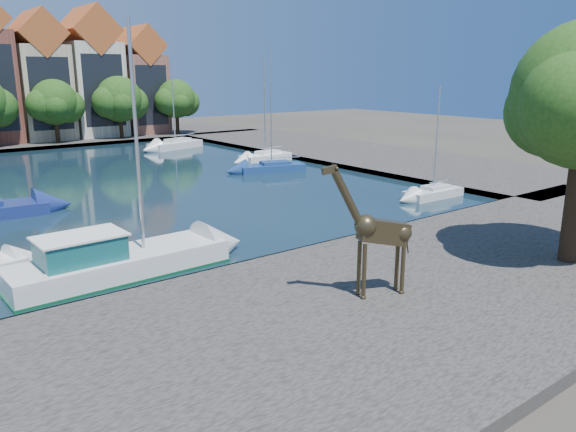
% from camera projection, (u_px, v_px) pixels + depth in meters
% --- Properties ---
extents(ground, '(160.00, 160.00, 0.00)m').
position_uv_depth(ground, '(315.00, 253.00, 28.31)').
color(ground, '#38332B').
rests_on(ground, ground).
extents(water_basin, '(38.00, 50.00, 0.08)m').
position_uv_depth(water_basin, '(128.00, 181.00, 46.69)').
color(water_basin, black).
rests_on(water_basin, ground).
extents(near_quay, '(50.00, 14.00, 0.50)m').
position_uv_depth(near_quay, '(426.00, 290.00, 22.88)').
color(near_quay, '#4A4540').
rests_on(near_quay, ground).
extents(far_quay, '(60.00, 16.00, 0.50)m').
position_uv_depth(far_quay, '(29.00, 141.00, 71.17)').
color(far_quay, '#4A4540').
rests_on(far_quay, ground).
extents(right_quay, '(14.00, 52.00, 0.50)m').
position_uv_depth(right_quay, '(347.00, 153.00, 61.43)').
color(right_quay, '#4A4540').
rests_on(right_quay, ground).
extents(townhouse_east_inner, '(5.94, 9.18, 15.79)m').
position_uv_depth(townhouse_east_inner, '(40.00, 81.00, 70.47)').
color(townhouse_east_inner, tan).
rests_on(townhouse_east_inner, far_quay).
extents(townhouse_east_mid, '(6.43, 9.18, 16.65)m').
position_uv_depth(townhouse_east_mid, '(91.00, 77.00, 74.22)').
color(townhouse_east_mid, beige).
rests_on(townhouse_east_mid, far_quay).
extents(townhouse_east_end, '(5.44, 9.18, 14.43)m').
position_uv_depth(townhouse_east_end, '(138.00, 84.00, 78.31)').
color(townhouse_east_end, brown).
rests_on(townhouse_east_end, far_quay).
extents(far_tree_mid_east, '(7.02, 5.40, 7.52)m').
position_uv_depth(far_tree_mid_east, '(55.00, 104.00, 66.97)').
color(far_tree_mid_east, '#332114').
rests_on(far_tree_mid_east, far_quay).
extents(far_tree_east, '(7.54, 5.80, 7.84)m').
position_uv_depth(far_tree_east, '(120.00, 101.00, 71.67)').
color(far_tree_east, '#332114').
rests_on(far_tree_east, far_quay).
extents(far_tree_far_east, '(6.76, 5.20, 7.36)m').
position_uv_depth(far_tree_far_east, '(177.00, 100.00, 76.44)').
color(far_tree_far_east, '#332114').
rests_on(far_tree_far_east, far_quay).
extents(giraffe_statue, '(3.54, 1.54, 5.18)m').
position_uv_depth(giraffe_statue, '(377.00, 232.00, 21.13)').
color(giraffe_statue, '#3A301D').
rests_on(giraffe_statue, near_quay).
extents(motorsailer, '(9.60, 3.05, 10.99)m').
position_uv_depth(motorsailer, '(113.00, 259.00, 24.55)').
color(motorsailer, silver).
rests_on(motorsailer, water_basin).
extents(sailboat_right_a, '(4.84, 1.81, 7.89)m').
position_uv_depth(sailboat_right_a, '(433.00, 191.00, 40.22)').
color(sailboat_right_a, silver).
rests_on(sailboat_right_a, water_basin).
extents(sailboat_right_b, '(6.30, 3.65, 10.91)m').
position_uv_depth(sailboat_right_b, '(271.00, 166.00, 50.76)').
color(sailboat_right_b, navy).
rests_on(sailboat_right_b, water_basin).
extents(sailboat_right_c, '(5.70, 2.45, 9.99)m').
position_uv_depth(sailboat_right_c, '(265.00, 156.00, 56.49)').
color(sailboat_right_c, white).
rests_on(sailboat_right_c, water_basin).
extents(sailboat_right_d, '(7.08, 4.12, 9.78)m').
position_uv_depth(sailboat_right_d, '(175.00, 143.00, 65.82)').
color(sailboat_right_d, silver).
rests_on(sailboat_right_d, water_basin).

